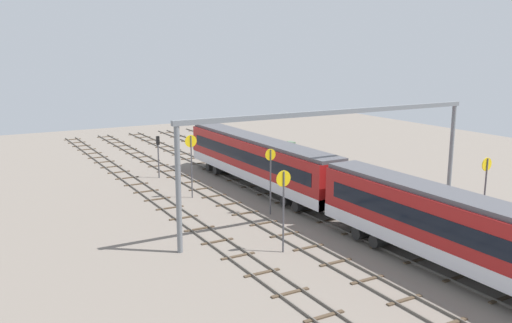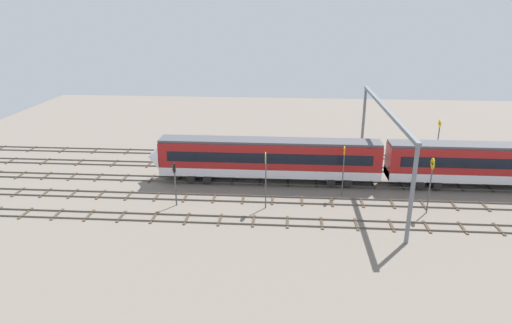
{
  "view_description": "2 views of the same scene",
  "coord_description": "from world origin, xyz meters",
  "px_view_note": "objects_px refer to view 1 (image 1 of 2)",
  "views": [
    {
      "loc": [
        -43.51,
        24.99,
        13.21
      ],
      "look_at": [
        4.03,
        -1.81,
        1.85
      ],
      "focal_mm": 38.21,
      "sensor_mm": 36.0,
      "label": 1
    },
    {
      "loc": [
        -1.37,
        46.4,
        18.71
      ],
      "look_at": [
        2.04,
        -0.03,
        2.41
      ],
      "focal_mm": 31.38,
      "sensor_mm": 36.0,
      "label": 2
    }
  ],
  "objects_px": {
    "speed_sign_near_foreground": "(270,172)",
    "speed_sign_mid_trackside": "(191,156)",
    "relay_cabinet": "(291,148)",
    "train": "(333,189)",
    "speed_sign_far_trackside": "(485,187)",
    "speed_sign_distant_end": "(283,198)",
    "signal_light_trackside_approach": "(158,151)",
    "signal_light_trackside_departure": "(246,145)",
    "overhead_gantry": "(336,134)"
  },
  "relations": [
    {
      "from": "speed_sign_near_foreground",
      "to": "signal_light_trackside_approach",
      "type": "distance_m",
      "value": 16.96
    },
    {
      "from": "overhead_gantry",
      "to": "signal_light_trackside_departure",
      "type": "distance_m",
      "value": 20.51
    },
    {
      "from": "speed_sign_far_trackside",
      "to": "train",
      "type": "bearing_deg",
      "value": 39.4
    },
    {
      "from": "overhead_gantry",
      "to": "speed_sign_near_foreground",
      "type": "distance_m",
      "value": 6.33
    },
    {
      "from": "train",
      "to": "relay_cabinet",
      "type": "height_order",
      "value": "train"
    },
    {
      "from": "train",
      "to": "speed_sign_far_trackside",
      "type": "relative_size",
      "value": 8.6
    },
    {
      "from": "signal_light_trackside_approach",
      "to": "signal_light_trackside_departure",
      "type": "xyz_separation_m",
      "value": [
        -1.02,
        -9.69,
        -0.07
      ]
    },
    {
      "from": "overhead_gantry",
      "to": "speed_sign_distant_end",
      "type": "xyz_separation_m",
      "value": [
        -3.3,
        6.67,
        -3.25
      ]
    },
    {
      "from": "speed_sign_far_trackside",
      "to": "signal_light_trackside_approach",
      "type": "relative_size",
      "value": 1.33
    },
    {
      "from": "speed_sign_near_foreground",
      "to": "relay_cabinet",
      "type": "relative_size",
      "value": 3.32
    },
    {
      "from": "speed_sign_far_trackside",
      "to": "speed_sign_distant_end",
      "type": "relative_size",
      "value": 1.06
    },
    {
      "from": "speed_sign_near_foreground",
      "to": "signal_light_trackside_approach",
      "type": "height_order",
      "value": "speed_sign_near_foreground"
    },
    {
      "from": "overhead_gantry",
      "to": "signal_light_trackside_approach",
      "type": "relative_size",
      "value": 5.88
    },
    {
      "from": "train",
      "to": "speed_sign_mid_trackside",
      "type": "distance_m",
      "value": 13.65
    },
    {
      "from": "signal_light_trackside_approach",
      "to": "signal_light_trackside_departure",
      "type": "bearing_deg",
      "value": -96.0
    },
    {
      "from": "speed_sign_mid_trackside",
      "to": "overhead_gantry",
      "type": "bearing_deg",
      "value": -151.05
    },
    {
      "from": "relay_cabinet",
      "to": "speed_sign_distant_end",
      "type": "bearing_deg",
      "value": 146.07
    },
    {
      "from": "signal_light_trackside_departure",
      "to": "relay_cabinet",
      "type": "distance_m",
      "value": 10.8
    },
    {
      "from": "speed_sign_mid_trackside",
      "to": "signal_light_trackside_approach",
      "type": "distance_m",
      "value": 8.88
    },
    {
      "from": "signal_light_trackside_approach",
      "to": "relay_cabinet",
      "type": "bearing_deg",
      "value": -77.91
    },
    {
      "from": "speed_sign_mid_trackside",
      "to": "relay_cabinet",
      "type": "bearing_deg",
      "value": -55.84
    },
    {
      "from": "speed_sign_far_trackside",
      "to": "signal_light_trackside_departure",
      "type": "distance_m",
      "value": 28.19
    },
    {
      "from": "speed_sign_far_trackside",
      "to": "signal_light_trackside_departure",
      "type": "xyz_separation_m",
      "value": [
        27.91,
        3.83,
        -0.97
      ]
    },
    {
      "from": "speed_sign_far_trackside",
      "to": "signal_light_trackside_departure",
      "type": "relative_size",
      "value": 1.37
    },
    {
      "from": "overhead_gantry",
      "to": "signal_light_trackside_approach",
      "type": "height_order",
      "value": "overhead_gantry"
    },
    {
      "from": "speed_sign_far_trackside",
      "to": "speed_sign_distant_end",
      "type": "distance_m",
      "value": 14.33
    },
    {
      "from": "speed_sign_distant_end",
      "to": "signal_light_trackside_approach",
      "type": "xyz_separation_m",
      "value": [
        24.19,
        -0.01,
        -0.81
      ]
    },
    {
      "from": "speed_sign_far_trackside",
      "to": "speed_sign_distant_end",
      "type": "xyz_separation_m",
      "value": [
        4.74,
        13.53,
        -0.09
      ]
    },
    {
      "from": "speed_sign_mid_trackside",
      "to": "speed_sign_distant_end",
      "type": "height_order",
      "value": "speed_sign_mid_trackside"
    },
    {
      "from": "signal_light_trackside_departure",
      "to": "signal_light_trackside_approach",
      "type": "bearing_deg",
      "value": 84.0
    },
    {
      "from": "relay_cabinet",
      "to": "signal_light_trackside_approach",
      "type": "bearing_deg",
      "value": 102.09
    },
    {
      "from": "speed_sign_distant_end",
      "to": "train",
      "type": "bearing_deg",
      "value": -62.29
    },
    {
      "from": "speed_sign_near_foreground",
      "to": "signal_light_trackside_approach",
      "type": "xyz_separation_m",
      "value": [
        16.57,
        3.58,
        -0.61
      ]
    },
    {
      "from": "train",
      "to": "speed_sign_distant_end",
      "type": "relative_size",
      "value": 9.12
    },
    {
      "from": "signal_light_trackside_approach",
      "to": "signal_light_trackside_departure",
      "type": "height_order",
      "value": "signal_light_trackside_approach"
    },
    {
      "from": "speed_sign_distant_end",
      "to": "relay_cabinet",
      "type": "bearing_deg",
      "value": -33.93
    },
    {
      "from": "speed_sign_near_foreground",
      "to": "signal_light_trackside_departure",
      "type": "xyz_separation_m",
      "value": [
        15.55,
        -6.11,
        -0.68
      ]
    },
    {
      "from": "speed_sign_mid_trackside",
      "to": "signal_light_trackside_approach",
      "type": "bearing_deg",
      "value": -0.01
    },
    {
      "from": "relay_cabinet",
      "to": "train",
      "type": "bearing_deg",
      "value": 153.59
    },
    {
      "from": "speed_sign_near_foreground",
      "to": "signal_light_trackside_approach",
      "type": "relative_size",
      "value": 1.23
    },
    {
      "from": "speed_sign_mid_trackside",
      "to": "relay_cabinet",
      "type": "xyz_separation_m",
      "value": [
        12.9,
        -19.0,
        -3.02
      ]
    },
    {
      "from": "speed_sign_mid_trackside",
      "to": "speed_sign_far_trackside",
      "type": "xyz_separation_m",
      "value": [
        -20.1,
        -13.52,
        -0.06
      ]
    },
    {
      "from": "train",
      "to": "overhead_gantry",
      "type": "bearing_deg",
      "value": 166.74
    },
    {
      "from": "signal_light_trackside_approach",
      "to": "speed_sign_near_foreground",
      "type": "bearing_deg",
      "value": -167.82
    },
    {
      "from": "speed_sign_near_foreground",
      "to": "speed_sign_far_trackside",
      "type": "bearing_deg",
      "value": -141.18
    },
    {
      "from": "relay_cabinet",
      "to": "speed_sign_near_foreground",
      "type": "bearing_deg",
      "value": 143.22
    },
    {
      "from": "signal_light_trackside_departure",
      "to": "speed_sign_mid_trackside",
      "type": "bearing_deg",
      "value": 128.86
    },
    {
      "from": "overhead_gantry",
      "to": "signal_light_trackside_approach",
      "type": "bearing_deg",
      "value": 17.71
    },
    {
      "from": "speed_sign_near_foreground",
      "to": "speed_sign_mid_trackside",
      "type": "distance_m",
      "value": 8.53
    },
    {
      "from": "speed_sign_far_trackside",
      "to": "relay_cabinet",
      "type": "xyz_separation_m",
      "value": [
        33.0,
        -5.48,
        -2.97
      ]
    }
  ]
}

